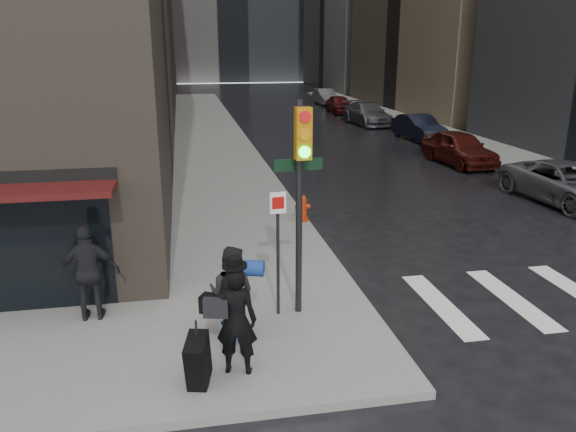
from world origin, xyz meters
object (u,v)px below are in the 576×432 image
Objects in this scene: parked_car_0 at (568,183)px; parked_car_2 at (419,128)px; man_jeans at (231,293)px; man_greycoat at (89,272)px; parked_car_4 at (339,104)px; parked_car_1 at (459,148)px; man_overcoat at (228,327)px; parked_car_3 at (367,114)px; traffic_light at (299,182)px; fire_hydrant at (302,209)px; parked_car_5 at (325,97)px.

parked_car_0 is 1.16× the size of parked_car_2.
parked_car_0 is 13.23m from parked_car_2.
man_jeans is 0.92× the size of man_greycoat.
parked_car_1 is at bearing -88.89° from parked_car_4.
man_overcoat reaches higher than parked_car_4.
parked_car_4 is at bearing -81.23° from man_jeans.
parked_car_1 is (-0.57, 6.61, 0.07)m from parked_car_0.
parked_car_2 is at bearing -93.45° from man_jeans.
parked_car_0 is at bearing -93.37° from parked_car_3.
traffic_light reaches higher than parked_car_4.
fire_hydrant is at bearing -96.59° from man_overcoat.
parked_car_3 is (14.00, 25.89, -0.37)m from man_greycoat.
man_overcoat is 43.21m from parked_car_5.
man_overcoat is 2.98m from traffic_light.
parked_car_5 is at bearing -79.05° from man_jeans.
parked_car_3 is 1.25× the size of parked_car_4.
parked_car_5 is (12.10, 41.48, -0.29)m from man_overcoat.
parked_car_0 is at bearing -131.52° from man_overcoat.
parked_car_5 is at bearing -109.12° from man_greycoat.
man_overcoat is 36.74m from parked_car_4.
parked_car_2 is at bearing 56.30° from traffic_light.
traffic_light is 0.96× the size of parked_car_2.
parked_car_2 is (12.42, 21.65, -0.28)m from man_overcoat.
fire_hydrant is 0.18× the size of parked_car_2.
parked_car_1 is 13.22m from parked_car_3.
man_jeans reaches higher than parked_car_4.
parked_car_1 is at bearing 40.34° from fire_hydrant.
traffic_light is 34.58m from parked_car_4.
traffic_light is 28.36m from parked_car_3.
traffic_light is (3.85, -0.51, 1.68)m from man_greycoat.
man_jeans is at bearing -83.97° from man_overcoat.
man_greycoat reaches higher than parked_car_1.
parked_car_3 is (11.48, 27.11, -0.29)m from man_jeans.
man_jeans is at bearing 155.40° from man_greycoat.
man_greycoat is 18.78m from parked_car_1.
parked_car_0 is at bearing -89.78° from parked_car_1.
parked_car_5 is (-0.32, 19.83, -0.01)m from parked_car_2.
man_greycoat is at bearing -31.40° from man_overcoat.
parked_car_2 is at bearing -84.92° from parked_car_4.
parked_car_3 is (8.82, 20.59, 0.23)m from fire_hydrant.
parked_car_4 is 0.96× the size of parked_car_5.
parked_car_2 is at bearing 83.49° from parked_car_0.
parked_car_5 reaches higher than parked_car_0.
man_jeans is 0.35× the size of parked_car_0.
parked_car_2 reaches higher than parked_car_0.
parked_car_4 is (0.07, 19.83, -0.07)m from parked_car_1.
parked_car_4 reaches higher than fire_hydrant.
parked_car_1 is 6.68m from parked_car_2.
man_greycoat reaches higher than parked_car_2.
man_greycoat reaches higher than parked_car_4.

